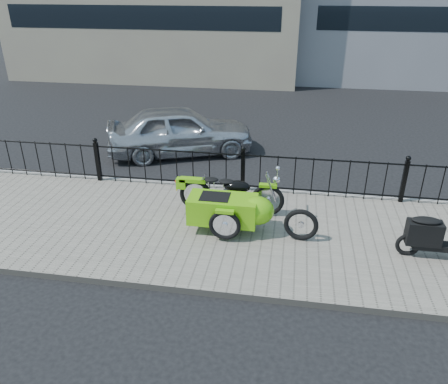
% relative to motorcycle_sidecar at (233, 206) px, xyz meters
% --- Properties ---
extents(ground, '(120.00, 120.00, 0.00)m').
position_rel_motorcycle_sidecar_xyz_m(ground, '(-0.02, 0.41, -0.59)').
color(ground, black).
rests_on(ground, ground).
extents(sidewalk, '(30.00, 3.80, 0.12)m').
position_rel_motorcycle_sidecar_xyz_m(sidewalk, '(-0.02, -0.09, -0.53)').
color(sidewalk, slate).
rests_on(sidewalk, ground).
extents(curb, '(30.00, 0.10, 0.12)m').
position_rel_motorcycle_sidecar_xyz_m(curb, '(-0.02, 1.85, -0.53)').
color(curb, gray).
rests_on(curb, ground).
extents(iron_fence, '(14.11, 0.11, 1.08)m').
position_rel_motorcycle_sidecar_xyz_m(iron_fence, '(-0.02, 1.71, -0.01)').
color(iron_fence, black).
rests_on(iron_fence, sidewalk).
extents(motorcycle_sidecar, '(2.28, 1.48, 0.98)m').
position_rel_motorcycle_sidecar_xyz_m(motorcycle_sidecar, '(0.00, 0.00, 0.00)').
color(motorcycle_sidecar, black).
rests_on(motorcycle_sidecar, sidewalk).
extents(scooter, '(1.60, 0.47, 1.09)m').
position_rel_motorcycle_sidecar_xyz_m(scooter, '(3.65, -0.44, -0.05)').
color(scooter, black).
rests_on(scooter, sidewalk).
extents(spare_tire, '(0.65, 0.16, 0.64)m').
position_rel_motorcycle_sidecar_xyz_m(spare_tire, '(1.31, -0.24, -0.15)').
color(spare_tire, black).
rests_on(spare_tire, sidewalk).
extents(sedan_car, '(4.37, 2.96, 1.38)m').
position_rel_motorcycle_sidecar_xyz_m(sedan_car, '(-2.10, 4.08, 0.10)').
color(sedan_car, '#B5B7BD').
rests_on(sedan_car, ground).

